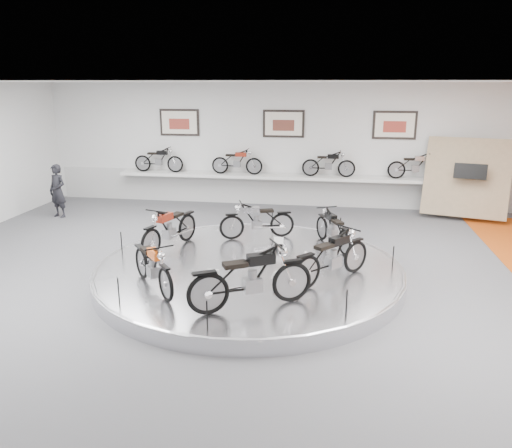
% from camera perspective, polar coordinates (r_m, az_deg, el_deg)
% --- Properties ---
extents(floor, '(16.00, 16.00, 0.00)m').
position_cam_1_polar(floor, '(10.34, -1.08, -6.81)').
color(floor, '#515154').
rests_on(floor, ground).
extents(ceiling, '(16.00, 16.00, 0.00)m').
position_cam_1_polar(ceiling, '(9.54, -1.21, 15.94)').
color(ceiling, white).
rests_on(ceiling, wall_back).
extents(wall_back, '(16.00, 0.00, 16.00)m').
position_cam_1_polar(wall_back, '(16.60, 3.14, 8.97)').
color(wall_back, silver).
rests_on(wall_back, floor).
extents(wall_front, '(16.00, 0.00, 16.00)m').
position_cam_1_polar(wall_front, '(3.54, -22.72, -19.76)').
color(wall_front, silver).
rests_on(wall_front, floor).
extents(dado_band, '(15.68, 0.04, 1.10)m').
position_cam_1_polar(dado_band, '(16.81, 3.06, 4.05)').
color(dado_band, '#BCBCBA').
rests_on(dado_band, floor).
extents(display_platform, '(6.40, 6.40, 0.30)m').
position_cam_1_polar(display_platform, '(10.56, -0.80, -5.44)').
color(display_platform, silver).
rests_on(display_platform, floor).
extents(platform_rim, '(6.40, 6.40, 0.10)m').
position_cam_1_polar(platform_rim, '(10.52, -0.80, -4.83)').
color(platform_rim, '#B2B2BA').
rests_on(platform_rim, display_platform).
extents(shelf, '(11.00, 0.55, 0.10)m').
position_cam_1_polar(shelf, '(16.45, 2.98, 5.39)').
color(shelf, silver).
rests_on(shelf, wall_back).
extents(poster_left, '(1.35, 0.06, 0.88)m').
position_cam_1_polar(poster_left, '(17.20, -8.75, 11.40)').
color(poster_left, white).
rests_on(poster_left, wall_back).
extents(poster_center, '(1.35, 0.06, 0.88)m').
position_cam_1_polar(poster_center, '(16.49, 3.17, 11.37)').
color(poster_center, white).
rests_on(poster_center, wall_back).
extents(poster_right, '(1.35, 0.06, 0.88)m').
position_cam_1_polar(poster_right, '(16.50, 15.57, 10.83)').
color(poster_right, white).
rests_on(poster_right, wall_back).
extents(display_panel, '(2.56, 1.52, 2.30)m').
position_cam_1_polar(display_panel, '(16.21, 22.91, 4.90)').
color(display_panel, tan).
rests_on(display_panel, floor).
extents(shelf_bike_a, '(1.22, 0.43, 0.73)m').
position_cam_1_polar(shelf_bike_a, '(17.33, -11.05, 7.04)').
color(shelf_bike_a, black).
rests_on(shelf_bike_a, shelf).
extents(shelf_bike_b, '(1.22, 0.43, 0.73)m').
position_cam_1_polar(shelf_bike_b, '(16.61, -2.19, 6.95)').
color(shelf_bike_b, maroon).
rests_on(shelf_bike_b, shelf).
extents(shelf_bike_c, '(1.22, 0.43, 0.73)m').
position_cam_1_polar(shelf_bike_c, '(16.30, 8.29, 6.63)').
color(shelf_bike_c, black).
rests_on(shelf_bike_c, shelf).
extents(shelf_bike_d, '(1.22, 0.43, 0.73)m').
position_cam_1_polar(shelf_bike_d, '(16.49, 17.76, 6.15)').
color(shelf_bike_d, '#B4B4B9').
rests_on(shelf_bike_d, shelf).
extents(bike_a, '(1.14, 1.58, 0.88)m').
position_cam_1_polar(bike_a, '(11.63, 8.79, -0.53)').
color(bike_a, black).
rests_on(bike_a, display_platform).
extents(bike_b, '(1.67, 1.04, 0.93)m').
position_cam_1_polar(bike_b, '(12.14, 0.12, 0.47)').
color(bike_b, '#B4B4B9').
rests_on(bike_b, display_platform).
extents(bike_c, '(1.11, 1.83, 1.02)m').
position_cam_1_polar(bike_c, '(11.49, -9.85, -0.44)').
color(bike_c, maroon).
rests_on(bike_c, display_platform).
extents(bike_d, '(1.45, 1.57, 0.93)m').
position_cam_1_polar(bike_d, '(9.36, -11.72, -4.62)').
color(bike_d, '#C1450D').
rests_on(bike_d, display_platform).
extents(bike_e, '(1.96, 1.48, 1.10)m').
position_cam_1_polar(bike_e, '(8.37, -0.57, -6.13)').
color(bike_e, black).
rests_on(bike_e, display_platform).
extents(bike_f, '(1.59, 1.67, 1.00)m').
position_cam_1_polar(bike_f, '(9.64, 8.76, -3.63)').
color(bike_f, black).
rests_on(bike_f, display_platform).
extents(visitor, '(0.68, 0.55, 1.62)m').
position_cam_1_polar(visitor, '(16.34, -21.73, 3.53)').
color(visitor, black).
rests_on(visitor, floor).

